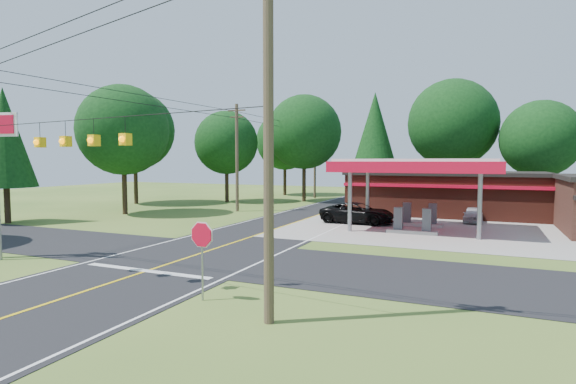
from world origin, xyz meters
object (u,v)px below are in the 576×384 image
at_px(octagonal_stop_sign, 202,241).
at_px(sedan_car, 473,215).
at_px(suv_car, 358,213).
at_px(gas_canopy, 417,168).

bearing_deg(octagonal_stop_sign, sedan_car, 71.92).
distance_m(sedan_car, octagonal_stop_sign, 25.84).
xyz_separation_m(suv_car, sedan_car, (8.01, 4.01, -0.19)).
xyz_separation_m(sedan_car, octagonal_stop_sign, (-8.01, -24.52, 1.46)).
bearing_deg(suv_car, sedan_car, -59.76).
height_order(gas_canopy, octagonal_stop_sign, gas_canopy).
bearing_deg(sedan_car, gas_canopy, -121.90).
bearing_deg(octagonal_stop_sign, gas_canopy, 76.69).
relative_size(suv_car, octagonal_stop_sign, 2.06).
height_order(suv_car, sedan_car, suv_car).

